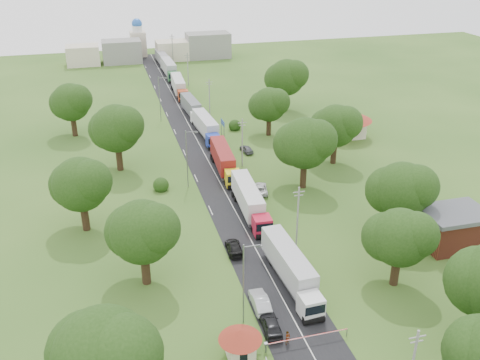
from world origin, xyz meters
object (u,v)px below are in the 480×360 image
object	(u,v)px
car_lane_front	(271,325)
guard_booth	(240,340)
car_lane_mid	(260,301)
info_sign	(223,125)
boom_barrier	(295,340)
truck_0	(291,268)
pedestrian_near	(288,338)

from	to	relation	value
car_lane_front	guard_booth	bearing A→B (deg)	39.60
car_lane_mid	info_sign	bearing A→B (deg)	-97.08
boom_barrier	car_lane_front	bearing A→B (deg)	119.02
truck_0	pedestrian_near	size ratio (longest dim) A/B	9.34
info_sign	pedestrian_near	bearing A→B (deg)	-96.88
info_sign	truck_0	size ratio (longest dim) A/B	0.27
car_lane_mid	car_lane_front	bearing A→B (deg)	91.72
info_sign	car_lane_mid	bearing A→B (deg)	-98.79
boom_barrier	pedestrian_near	size ratio (longest dim) A/B	5.70
boom_barrier	car_lane_front	distance (m)	3.39
truck_0	car_lane_front	distance (m)	8.93
truck_0	car_lane_mid	distance (m)	6.06
info_sign	pedestrian_near	distance (m)	59.97
guard_booth	truck_0	xyz separation A→B (m)	(9.09, 10.30, 0.05)
car_lane_front	pedestrian_near	xyz separation A→B (m)	(1.02, -2.46, 0.04)
guard_booth	car_lane_mid	distance (m)	8.28
boom_barrier	car_lane_front	world-z (taller)	car_lane_front
guard_booth	info_sign	bearing A→B (deg)	78.32
guard_booth	truck_0	world-z (taller)	truck_0
car_lane_mid	pedestrian_near	distance (m)	6.58
info_sign	boom_barrier	bearing A→B (deg)	-96.24
guard_booth	car_lane_front	world-z (taller)	guard_booth
boom_barrier	truck_0	bearing A→B (deg)	72.51
truck_0	pedestrian_near	world-z (taller)	truck_0
car_lane_front	boom_barrier	bearing A→B (deg)	123.43
car_lane_front	pedestrian_near	bearing A→B (deg)	116.84
car_lane_mid	pedestrian_near	xyz separation A→B (m)	(1.02, -6.50, 0.01)
pedestrian_near	info_sign	bearing A→B (deg)	56.63
guard_booth	info_sign	distance (m)	61.27
truck_0	car_lane_front	xyz separation A→B (m)	(-4.89, -7.34, -1.44)
car_lane_mid	boom_barrier	bearing A→B (deg)	104.92
car_lane_mid	pedestrian_near	size ratio (longest dim) A/B	2.99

